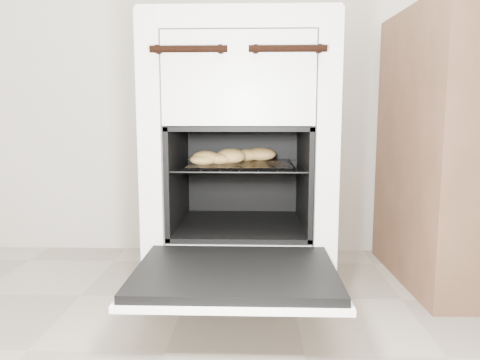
% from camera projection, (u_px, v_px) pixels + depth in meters
% --- Properties ---
extents(stove, '(0.55, 0.61, 0.84)m').
position_uv_depth(stove, '(241.00, 161.00, 1.55)').
color(stove, white).
rests_on(stove, ground).
extents(oven_door, '(0.50, 0.39, 0.03)m').
position_uv_depth(oven_door, '(236.00, 275.00, 1.12)').
color(oven_door, black).
rests_on(oven_door, stove).
extents(oven_rack, '(0.40, 0.39, 0.01)m').
position_uv_depth(oven_rack, '(241.00, 165.00, 1.49)').
color(oven_rack, black).
rests_on(oven_rack, stove).
extents(foil_sheet, '(0.31, 0.28, 0.01)m').
position_uv_depth(foil_sheet, '(241.00, 164.00, 1.47)').
color(foil_sheet, silver).
rests_on(foil_sheet, oven_rack).
extents(baked_rolls, '(0.29, 0.26, 0.05)m').
position_uv_depth(baked_rolls, '(232.00, 156.00, 1.49)').
color(baked_rolls, tan).
rests_on(baked_rolls, foil_sheet).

